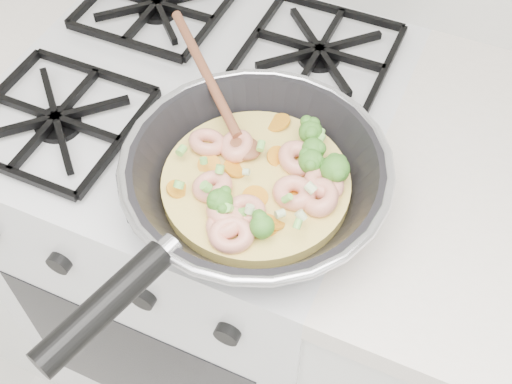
% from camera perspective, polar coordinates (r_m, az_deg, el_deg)
% --- Properties ---
extents(stove, '(0.60, 0.60, 0.92)m').
position_cam_1_polar(stove, '(1.35, -4.09, -4.67)').
color(stove, white).
rests_on(stove, ground).
extents(skillet, '(0.40, 0.54, 0.09)m').
position_cam_1_polar(skillet, '(0.81, -0.10, 1.15)').
color(skillet, black).
rests_on(skillet, stove).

